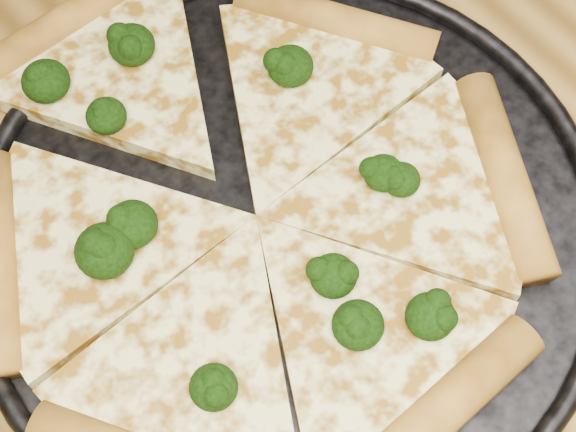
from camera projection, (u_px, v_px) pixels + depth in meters
pizza_pan at (288, 222)px, 0.53m from camera, size 0.40×0.40×0.02m
pizza at (249, 210)px, 0.52m from camera, size 0.37×0.39×0.03m
broccoli_florets at (217, 194)px, 0.52m from camera, size 0.20×0.30×0.03m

